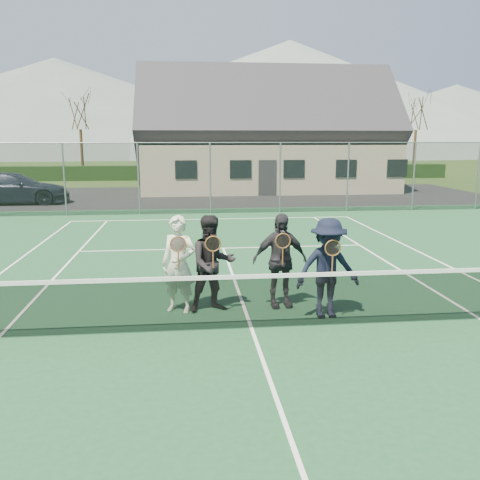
{
  "coord_description": "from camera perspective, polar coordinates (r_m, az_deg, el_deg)",
  "views": [
    {
      "loc": [
        -1.07,
        -8.08,
        3.19
      ],
      "look_at": [
        -0.03,
        1.5,
        1.25
      ],
      "focal_mm": 38.0,
      "sensor_mm": 36.0,
      "label": 1
    }
  ],
  "objects": [
    {
      "name": "car_c",
      "position": [
        27.41,
        -24.12,
        5.32
      ],
      "size": [
        5.34,
        2.3,
        1.53
      ],
      "primitive_type": "imported",
      "rotation": [
        0.0,
        0.0,
        1.6
      ],
      "color": "black",
      "rests_on": "ground"
    },
    {
      "name": "tree_b",
      "position": [
        41.92,
        -17.64,
        14.42
      ],
      "size": [
        3.2,
        3.2,
        7.77
      ],
      "color": "#392714",
      "rests_on": "ground"
    },
    {
      "name": "clubhouse",
      "position": [
        32.48,
        2.88,
        12.78
      ],
      "size": [
        15.6,
        8.2,
        7.7
      ],
      "color": "beige",
      "rests_on": "ground"
    },
    {
      "name": "tarmac_carpark",
      "position": [
        28.41,
        -12.1,
        4.69
      ],
      "size": [
        40.0,
        12.0,
        0.01
      ],
      "primitive_type": "cube",
      "color": "black",
      "rests_on": "ground"
    },
    {
      "name": "hedge_row",
      "position": [
        40.18,
        -4.67,
        7.58
      ],
      "size": [
        40.0,
        1.2,
        1.1
      ],
      "primitive_type": "cube",
      "color": "black",
      "rests_on": "ground"
    },
    {
      "name": "court_surface",
      "position": [
        8.75,
        1.28,
        -9.94
      ],
      "size": [
        30.0,
        30.0,
        0.02
      ],
      "primitive_type": "cube",
      "color": "#1C4C2B",
      "rests_on": "ground"
    },
    {
      "name": "ground",
      "position": [
        28.28,
        -3.98,
        4.88
      ],
      "size": [
        220.0,
        220.0,
        0.0
      ],
      "primitive_type": "plane",
      "color": "#2E491A",
      "rests_on": "ground"
    },
    {
      "name": "tree_e",
      "position": [
        45.36,
        19.3,
        14.05
      ],
      "size": [
        3.2,
        3.2,
        7.77
      ],
      "color": "#3A2415",
      "rests_on": "ground"
    },
    {
      "name": "player_a",
      "position": [
        9.37,
        -6.89,
        -2.7
      ],
      "size": [
        0.77,
        0.65,
        1.8
      ],
      "color": "silver",
      "rests_on": "court_surface"
    },
    {
      "name": "player_b",
      "position": [
        9.36,
        -3.12,
        -2.66
      ],
      "size": [
        1.0,
        0.86,
        1.8
      ],
      "color": "black",
      "rests_on": "court_surface"
    },
    {
      "name": "tennis_net",
      "position": [
        8.57,
        1.3,
        -6.64
      ],
      "size": [
        11.68,
        0.08,
        1.1
      ],
      "color": "slate",
      "rests_on": "ground"
    },
    {
      "name": "perimeter_fence",
      "position": [
        21.67,
        -3.35,
        6.95
      ],
      "size": [
        30.07,
        0.07,
        3.02
      ],
      "color": "slate",
      "rests_on": "ground"
    },
    {
      "name": "player_d",
      "position": [
        9.14,
        9.82,
        -3.16
      ],
      "size": [
        1.22,
        0.78,
        1.8
      ],
      "color": "black",
      "rests_on": "court_surface"
    },
    {
      "name": "tree_c",
      "position": [
        41.27,
        -1.96,
        14.99
      ],
      "size": [
        3.2,
        3.2,
        7.77
      ],
      "color": "#332112",
      "rests_on": "ground"
    },
    {
      "name": "tree_d",
      "position": [
        43.19,
        11.84,
        14.6
      ],
      "size": [
        3.2,
        3.2,
        7.77
      ],
      "color": "#392514",
      "rests_on": "ground"
    },
    {
      "name": "court_markings",
      "position": [
        8.74,
        1.28,
        -9.84
      ],
      "size": [
        11.03,
        23.83,
        0.01
      ],
      "color": "white",
      "rests_on": "court_surface"
    },
    {
      "name": "hill_east",
      "position": [
        117.4,
        22.92,
        12.37
      ],
      "size": [
        90.0,
        90.0,
        14.0
      ],
      "primitive_type": "cone",
      "color": "#55675D",
      "rests_on": "ground"
    },
    {
      "name": "hill_west",
      "position": [
        105.98,
        -19.81,
        13.87
      ],
      "size": [
        110.0,
        110.0,
        18.0
      ],
      "primitive_type": "cone",
      "color": "#52635B",
      "rests_on": "ground"
    },
    {
      "name": "player_c",
      "position": [
        9.62,
        4.5,
        -2.29
      ],
      "size": [
        1.1,
        0.56,
        1.8
      ],
      "color": "#28272D",
      "rests_on": "court_surface"
    },
    {
      "name": "hill_centre",
      "position": [
        105.5,
        5.57,
        15.57
      ],
      "size": [
        120.0,
        120.0,
        22.0
      ],
      "primitive_type": "cone",
      "color": "slate",
      "rests_on": "ground"
    }
  ]
}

